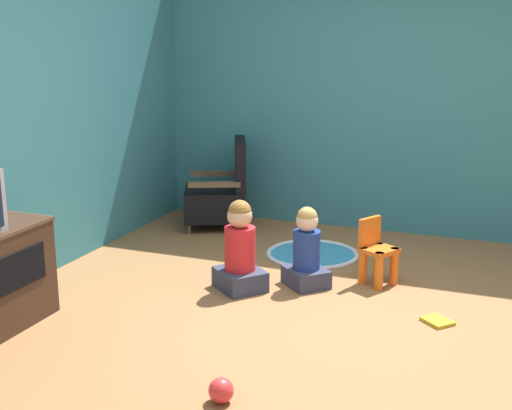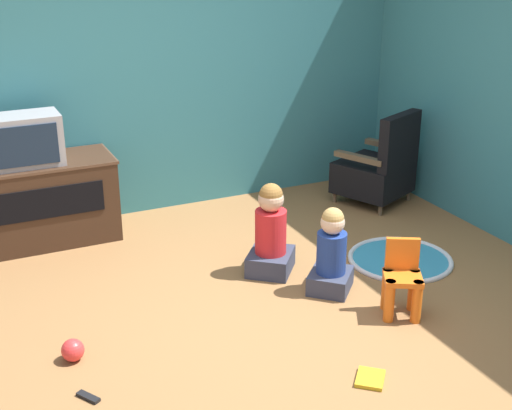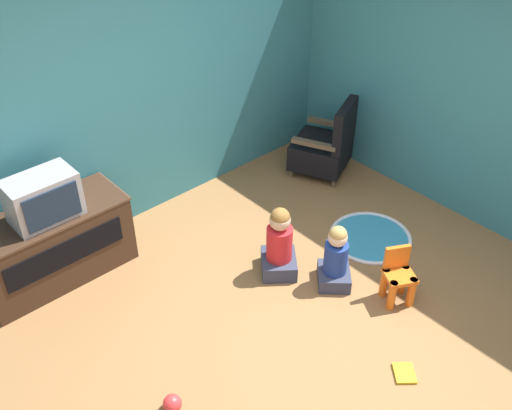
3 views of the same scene
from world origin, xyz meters
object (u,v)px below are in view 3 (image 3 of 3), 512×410
object	(u,v)px
television	(43,198)
yellow_kid_chair	(398,279)
child_watching_center	(336,259)
toy_ball	(172,403)
black_armchair	(325,147)
child_watching_left	(279,245)
tv_cabinet	(53,244)
book	(404,373)

from	to	relation	value
television	yellow_kid_chair	bearing A→B (deg)	-46.99
yellow_kid_chair	child_watching_center	size ratio (longest dim) A/B	0.82
television	toy_ball	bearing A→B (deg)	-92.19
black_armchair	child_watching_center	world-z (taller)	black_armchair
television	child_watching_left	bearing A→B (deg)	-39.16
tv_cabinet	yellow_kid_chair	bearing A→B (deg)	-47.69
yellow_kid_chair	child_watching_left	size ratio (longest dim) A/B	0.74
black_armchair	toy_ball	bearing A→B (deg)	0.42
tv_cabinet	black_armchair	world-z (taller)	black_armchair
child_watching_left	toy_ball	bearing A→B (deg)	148.75
tv_cabinet	child_watching_center	distance (m)	2.51
tv_cabinet	child_watching_left	xyz separation A→B (m)	(1.53, -1.30, -0.05)
child_watching_center	book	bearing A→B (deg)	-155.11
black_armchair	book	bearing A→B (deg)	31.20
black_armchair	child_watching_left	distance (m)	1.77
black_armchair	child_watching_left	bearing A→B (deg)	5.23
yellow_kid_chair	book	xyz separation A→B (m)	(-0.61, -0.56, -0.21)
television	child_watching_center	bearing A→B (deg)	-43.44
television	child_watching_center	size ratio (longest dim) A/B	0.90
tv_cabinet	book	xyz separation A→B (m)	(1.44, -2.80, -0.35)
book	yellow_kid_chair	bearing A→B (deg)	-6.48
child_watching_center	book	size ratio (longest dim) A/B	2.55
yellow_kid_chair	toy_ball	bearing A→B (deg)	-161.28
black_armchair	toy_ball	distance (m)	3.47
child_watching_center	toy_ball	world-z (taller)	child_watching_center
yellow_kid_chair	child_watching_left	bearing A→B (deg)	147.24
television	child_watching_left	distance (m)	2.06
book	television	bearing A→B (deg)	68.48
television	child_watching_center	distance (m)	2.54
yellow_kid_chair	child_watching_center	bearing A→B (deg)	145.83
television	child_watching_left	world-z (taller)	television
yellow_kid_chair	child_watching_left	xyz separation A→B (m)	(-0.51, 0.94, 0.08)
tv_cabinet	book	distance (m)	3.17
black_armchair	toy_ball	xyz separation A→B (m)	(-3.15, -1.43, -0.26)
black_armchair	child_watching_center	distance (m)	1.84
child_watching_left	toy_ball	xyz separation A→B (m)	(-1.60, -0.57, -0.23)
child_watching_left	toy_ball	distance (m)	1.72
child_watching_left	toy_ball	size ratio (longest dim) A/B	5.07
toy_ball	black_armchair	bearing A→B (deg)	24.49
tv_cabinet	television	distance (m)	0.54
tv_cabinet	black_armchair	xyz separation A→B (m)	(3.08, -0.44, -0.02)
child_watching_center	toy_ball	size ratio (longest dim) A/B	4.55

